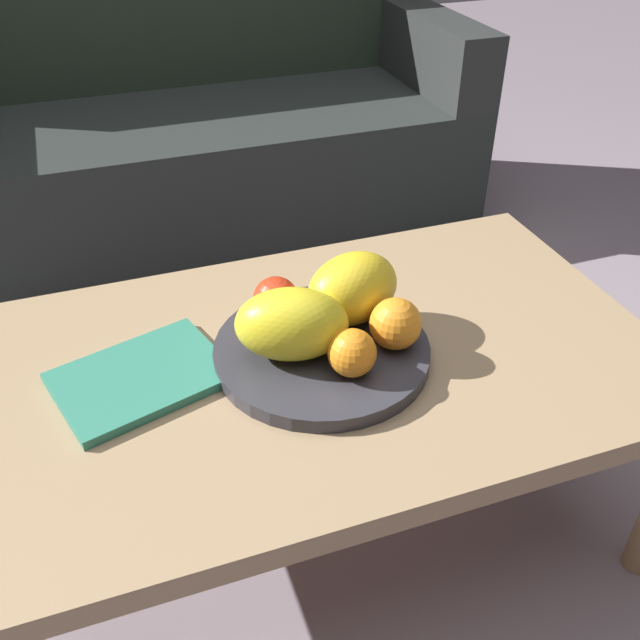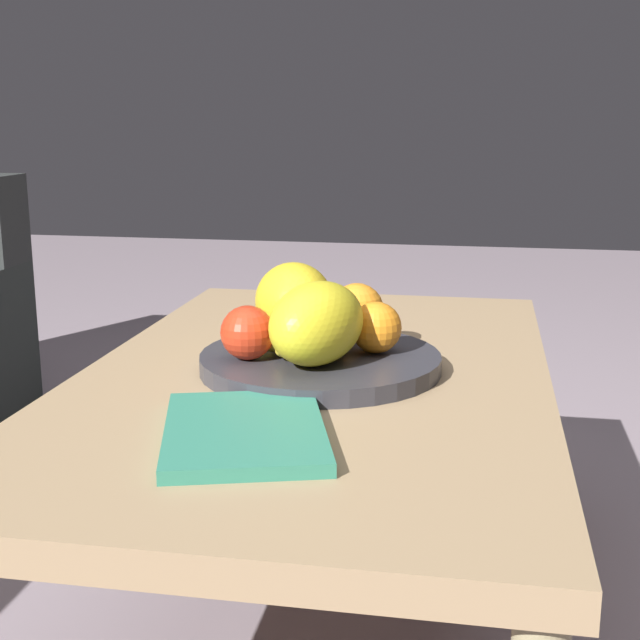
{
  "view_description": "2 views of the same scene",
  "coord_description": "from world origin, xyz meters",
  "views": [
    {
      "loc": [
        -0.29,
        -0.83,
        1.12
      ],
      "look_at": [
        -0.0,
        -0.01,
        0.49
      ],
      "focal_mm": 39.39,
      "sensor_mm": 36.0,
      "label": 1
    },
    {
      "loc": [
        -1.2,
        -0.23,
        0.77
      ],
      "look_at": [
        -0.0,
        -0.01,
        0.49
      ],
      "focal_mm": 49.79,
      "sensor_mm": 36.0,
      "label": 2
    }
  ],
  "objects": [
    {
      "name": "coffee_table",
      "position": [
        0.0,
        0.0,
        0.37
      ],
      "size": [
        1.1,
        0.66,
        0.41
      ],
      "color": "#9F825D",
      "rests_on": "ground_plane"
    },
    {
      "name": "fruit_bowl",
      "position": [
        -0.0,
        -0.01,
        0.42
      ],
      "size": [
        0.34,
        0.34,
        0.03
      ],
      "primitive_type": "cylinder",
      "color": "#323239",
      "rests_on": "coffee_table"
    },
    {
      "name": "magazine",
      "position": [
        -0.28,
        0.03,
        0.42
      ],
      "size": [
        0.29,
        0.24,
        0.02
      ],
      "primitive_type": "cube",
      "rotation": [
        0.0,
        0.0,
        0.29
      ],
      "color": "#318067",
      "rests_on": "coffee_table"
    },
    {
      "name": "orange_front",
      "position": [
        0.02,
        -0.08,
        0.47
      ],
      "size": [
        0.07,
        0.07,
        0.07
      ],
      "primitive_type": "sphere",
      "color": "orange",
      "rests_on": "fruit_bowl"
    },
    {
      "name": "ground_plane",
      "position": [
        0.0,
        0.0,
        0.0
      ],
      "size": [
        8.0,
        8.0,
        0.0
      ],
      "primitive_type": "plane",
      "color": "gray"
    },
    {
      "name": "apple_front",
      "position": [
        -0.05,
        0.09,
        0.47
      ],
      "size": [
        0.08,
        0.08,
        0.08
      ],
      "primitive_type": "sphere",
      "color": "red",
      "rests_on": "fruit_bowl"
    },
    {
      "name": "melon_large_front",
      "position": [
        -0.05,
        -0.01,
        0.49
      ],
      "size": [
        0.2,
        0.16,
        0.11
      ],
      "primitive_type": "ellipsoid",
      "rotation": [
        0.0,
        0.0,
        -0.31
      ],
      "color": "yellow",
      "rests_on": "fruit_bowl"
    },
    {
      "name": "melon_smaller_beside",
      "position": [
        0.07,
        0.05,
        0.49
      ],
      "size": [
        0.19,
        0.16,
        0.12
      ],
      "primitive_type": "ellipsoid",
      "rotation": [
        0.0,
        0.0,
        0.32
      ],
      "color": "yellow",
      "rests_on": "fruit_bowl"
    },
    {
      "name": "banana_bunch",
      "position": [
        0.01,
        0.02,
        0.46
      ],
      "size": [
        0.15,
        0.15,
        0.06
      ],
      "color": "yellow",
      "rests_on": "fruit_bowl"
    },
    {
      "name": "orange_left",
      "position": [
        0.11,
        -0.04,
        0.48
      ],
      "size": [
        0.08,
        0.08,
        0.08
      ],
      "primitive_type": "sphere",
      "color": "orange",
      "rests_on": "fruit_bowl"
    }
  ]
}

